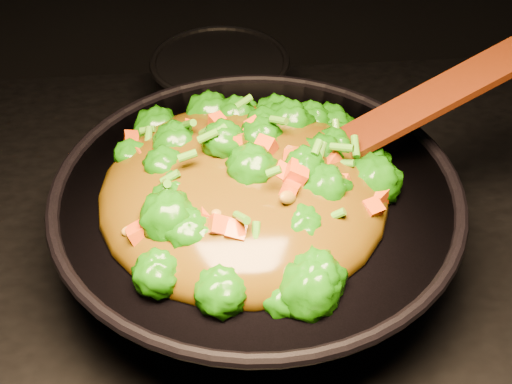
{
  "coord_description": "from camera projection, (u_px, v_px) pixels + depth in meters",
  "views": [
    {
      "loc": [
        -0.14,
        -0.55,
        1.51
      ],
      "look_at": [
        -0.09,
        -0.0,
        1.01
      ],
      "focal_mm": 45.0,
      "sensor_mm": 36.0,
      "label": 1
    }
  ],
  "objects": [
    {
      "name": "wok",
      "position": [
        257.0,
        227.0,
        0.76
      ],
      "size": [
        0.52,
        0.52,
        0.13
      ],
      "primitive_type": null,
      "rotation": [
        0.0,
        0.0,
        0.17
      ],
      "color": "black",
      "rests_on": "stovetop"
    },
    {
      "name": "stir_fry",
      "position": [
        243.0,
        159.0,
        0.67
      ],
      "size": [
        0.35,
        0.35,
        0.11
      ],
      "primitive_type": null,
      "rotation": [
        0.0,
        0.0,
        0.11
      ],
      "color": "#186207",
      "rests_on": "wok"
    },
    {
      "name": "spatula",
      "position": [
        391.0,
        121.0,
        0.72
      ],
      "size": [
        0.32,
        0.12,
        0.13
      ],
      "primitive_type": "cube",
      "rotation": [
        0.0,
        -0.38,
        0.22
      ],
      "color": "#341305",
      "rests_on": "wok"
    },
    {
      "name": "back_pot",
      "position": [
        221.0,
        90.0,
        0.99
      ],
      "size": [
        0.25,
        0.25,
        0.11
      ],
      "primitive_type": "cylinder",
      "rotation": [
        0.0,
        0.0,
        0.32
      ],
      "color": "black",
      "rests_on": "stovetop"
    }
  ]
}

